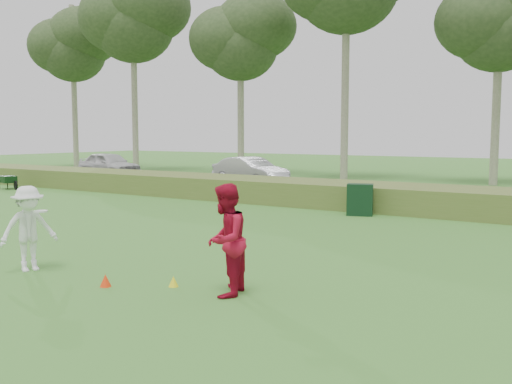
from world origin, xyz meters
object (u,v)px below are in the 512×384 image
Objects in this scene: player_red at (226,240)px; car_mid at (250,171)px; cone_yellow at (173,281)px; utility_cabinet at (360,200)px; car_left at (109,165)px; player_white at (29,229)px; cone_orange at (105,280)px.

player_red reaches higher than car_mid.
utility_cabinet reaches higher than cone_yellow.
car_left is (-19.36, 6.84, 0.31)m from utility_cabinet.
player_red is at bearing -121.57° from car_left.
utility_cabinet is (2.60, 10.95, -0.33)m from player_white.
player_white is at bearing -129.30° from car_left.
cone_orange is at bearing -139.46° from car_mid.
car_mid is at bearing 39.45° from player_white.
utility_cabinet is 0.23× the size of car_left.
player_red is 19.90m from car_mid.
player_red reaches higher than utility_cabinet.
car_left is (-20.00, 17.15, 0.75)m from cone_yellow.
player_white is 0.89× the size of player_red.
player_white is 2.32m from cone_orange.
player_white is 11.26m from utility_cabinet.
player_white is at bearing -145.54° from car_mid.
car_left reaches higher than car_mid.
car_mid is (-8.37, 17.61, 0.69)m from cone_orange.
car_left is at bearing 141.92° from utility_cabinet.
car_mid is at bearing 124.23° from utility_cabinet.
cone_yellow is at bearing -104.52° from player_red.
car_mid is (-6.17, 17.59, -0.06)m from player_white.
player_white is 24.45m from car_left.
cone_yellow is at bearing -105.07° from utility_cabinet.
cone_yellow is 26.36m from car_left.
cone_yellow is at bearing -58.69° from player_white.
cone_yellow is at bearing -135.84° from car_mid.
cone_yellow is (3.24, 0.64, -0.76)m from player_white.
car_left is at bearing -146.63° from player_red.
player_red is at bearing -60.73° from player_white.
cone_yellow is 0.04× the size of car_mid.
player_red is 10.41m from utility_cabinet.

